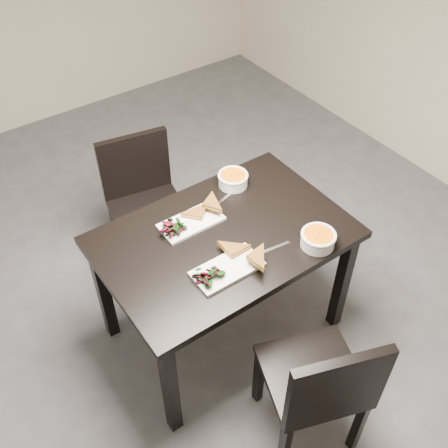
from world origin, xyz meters
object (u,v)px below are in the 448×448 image
table (224,249)px  soup_bowl_far (233,179)px  chair_far (144,197)px  soup_bowl_near (318,238)px  plate_far (191,222)px  chair_near (321,384)px  plate_near (227,269)px

table → soup_bowl_far: (0.26, 0.28, 0.14)m
chair_far → soup_bowl_far: chair_far is taller
table → soup_bowl_far: bearing=47.5°
chair_far → soup_bowl_near: chair_far is taller
plate_far → chair_far: bearing=86.9°
chair_near → chair_far: 1.52m
soup_bowl_near → soup_bowl_far: (-0.06, 0.59, -0.00)m
table → plate_near: plate_near is taller
chair_near → soup_bowl_near: size_ratio=5.08×
chair_far → soup_bowl_far: 0.64m
table → soup_bowl_near: 0.47m
table → soup_bowl_near: bearing=-44.1°
soup_bowl_near → soup_bowl_far: 0.59m
table → chair_far: size_ratio=1.41×
plate_near → soup_bowl_near: (0.44, -0.12, 0.03)m
plate_near → soup_bowl_far: 0.61m
table → plate_far: 0.21m
soup_bowl_near → plate_near: bearing=165.2°
table → chair_near: size_ratio=1.41×
chair_near → soup_bowl_near: 0.65m
table → chair_near: 0.78m
chair_near → chair_far: size_ratio=1.00×
soup_bowl_far → plate_near: bearing=-128.5°
plate_near → soup_bowl_near: soup_bowl_near is taller
plate_near → soup_bowl_near: size_ratio=1.93×
soup_bowl_near → soup_bowl_far: size_ratio=1.03×
table → chair_far: chair_far is taller
table → soup_bowl_near: (0.32, -0.31, 0.14)m
table → plate_far: bearing=119.2°
table → plate_far: plate_far is taller
plate_far → soup_bowl_far: 0.37m
chair_far → plate_near: chair_far is taller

